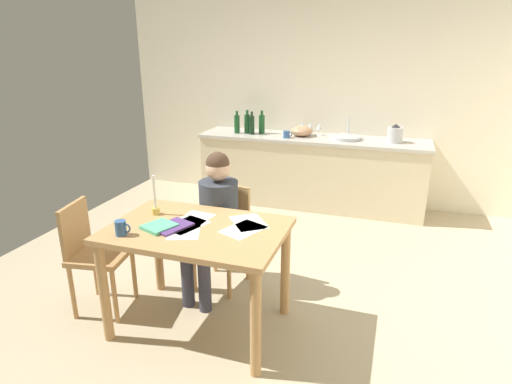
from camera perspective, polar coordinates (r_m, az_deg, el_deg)
ground_plane at (r=3.77m, az=-0.15°, el=-13.33°), size 5.20×5.20×0.04m
wall_back at (r=5.76m, az=8.35°, el=11.82°), size 5.20×0.12×2.60m
kitchen_counter at (r=5.58m, az=7.26°, el=2.73°), size 2.85×0.64×0.90m
dining_table at (r=3.07m, az=-7.78°, el=-6.86°), size 1.22×0.83×0.79m
chair_at_table at (r=3.71m, az=-4.22°, el=-5.19°), size 0.45×0.45×0.86m
person_seated at (r=3.52m, az=-5.46°, el=-3.11°), size 0.37×0.62×1.19m
chair_side_empty at (r=3.56m, az=-20.79°, el=-7.38°), size 0.46×0.46×0.88m
coffee_mug at (r=2.99m, az=-17.43°, el=-4.57°), size 0.11×0.07×0.10m
candlestick at (r=3.27m, az=-13.20°, el=-1.48°), size 0.06×0.06×0.30m
book_magazine at (r=3.05m, az=-12.69°, el=-4.48°), size 0.25×0.26×0.02m
book_cookery at (r=3.04m, az=-11.10°, el=-4.51°), size 0.27×0.31×0.02m
paper_letter at (r=2.98m, az=-9.48°, el=-5.08°), size 0.30×0.35×0.00m
paper_bill at (r=3.07m, az=-0.96°, el=-4.04°), size 0.35×0.36×0.00m
paper_envelope at (r=3.07m, az=-9.25°, el=-4.34°), size 0.30×0.35×0.00m
paper_receipt at (r=3.16m, az=-8.29°, el=-3.60°), size 0.24×0.32×0.00m
paper_notice at (r=2.96m, az=-1.68°, el=-4.97°), size 0.31×0.35×0.00m
sink_unit at (r=5.41m, az=11.88°, el=7.10°), size 0.36×0.36×0.24m
bottle_oil at (r=5.66m, az=-2.54°, el=9.03°), size 0.07×0.07×0.29m
bottle_vinegar at (r=5.66m, az=-1.16°, el=9.08°), size 0.08×0.08×0.30m
bottle_wine_red at (r=5.58m, az=-0.56°, el=8.91°), size 0.07×0.07×0.29m
bottle_sauce at (r=5.64m, az=0.77°, el=9.04°), size 0.08×0.08×0.29m
mixing_bowl at (r=5.51m, az=6.08°, el=8.04°), size 0.28×0.28×0.13m
stovetop_kettle at (r=5.36m, az=17.94°, el=7.30°), size 0.18×0.18×0.22m
wine_glass_near_sink at (r=5.59m, az=8.38°, el=8.57°), size 0.07×0.07×0.15m
wine_glass_by_kettle at (r=5.61m, az=7.21°, el=8.66°), size 0.07×0.07×0.15m
wine_glass_back_left at (r=5.63m, az=6.15°, el=8.74°), size 0.07×0.07×0.15m
teacup_on_counter at (r=5.38m, az=4.08°, el=7.63°), size 0.12×0.08×0.09m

